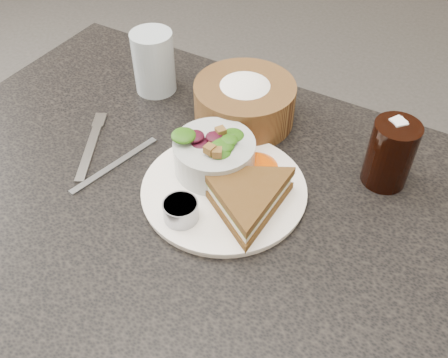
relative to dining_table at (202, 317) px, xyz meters
name	(u,v)px	position (x,y,z in m)	size (l,w,h in m)	color
dining_table	(202,317)	(0.00, 0.00, 0.00)	(1.00, 0.70, 0.75)	black
dinner_plate	(224,190)	(0.04, 0.03, 0.38)	(0.25, 0.25, 0.01)	white
sandwich	(246,197)	(0.09, 0.01, 0.41)	(0.17, 0.17, 0.05)	#4C3115
salad_bowl	(214,151)	(0.00, 0.06, 0.42)	(0.13, 0.13, 0.07)	#ABB1AF
dressing_ramekin	(181,211)	(0.01, -0.06, 0.40)	(0.05, 0.05, 0.03)	gray
orange_wedge	(257,160)	(0.06, 0.09, 0.40)	(0.07, 0.07, 0.03)	#FF5801
fork	(90,149)	(-0.21, 0.00, 0.38)	(0.02, 0.16, 0.00)	#9F9F9F
knife	(115,165)	(-0.15, -0.01, 0.38)	(0.01, 0.18, 0.00)	gray
bread_basket	(245,97)	(-0.02, 0.21, 0.43)	(0.18, 0.18, 0.10)	brown
cola_glass	(391,151)	(0.24, 0.18, 0.44)	(0.07, 0.07, 0.12)	black
water_glass	(154,62)	(-0.22, 0.21, 0.43)	(0.08, 0.08, 0.12)	#A8B7C1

